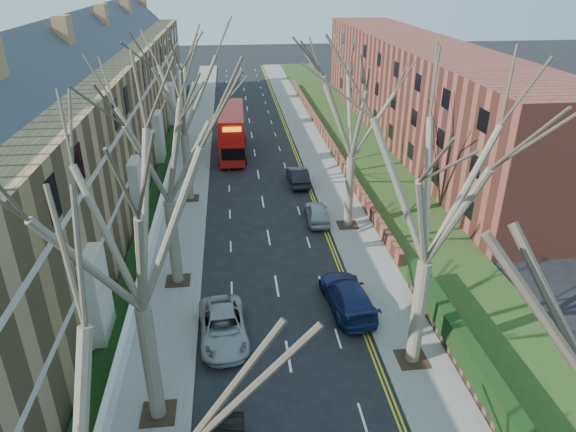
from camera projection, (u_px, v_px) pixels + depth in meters
name	position (u px, v px, depth m)	size (l,w,h in m)	color
pavement_left	(194.00, 154.00, 50.54)	(3.00, 102.00, 0.12)	slate
pavement_right	(314.00, 150.00, 51.74)	(3.00, 102.00, 0.12)	slate
terrace_left	(84.00, 125.00, 40.23)	(9.70, 78.00, 13.60)	olive
flats_right	(416.00, 90.00, 54.33)	(13.97, 54.00, 10.00)	brown
front_wall_left	(168.00, 180.00, 42.97)	(0.30, 78.00, 1.00)	white
grass_verge_right	(358.00, 148.00, 52.16)	(6.00, 102.00, 0.06)	#223914
tree_left_mid	(127.00, 205.00, 16.91)	(10.50, 10.50, 14.71)	#6C614D
tree_left_far	(161.00, 129.00, 25.99)	(10.15, 10.15, 14.22)	#6C614D
tree_left_dist	(179.00, 78.00, 36.59)	(10.50, 10.50, 14.71)	#6C614D
tree_right_mid	(437.00, 170.00, 19.85)	(10.50, 10.50, 14.71)	#6C614D
tree_right_far	(355.00, 97.00, 32.51)	(10.15, 10.15, 14.22)	#6C614D
double_decker_bus	(232.00, 133.00, 50.01)	(2.77, 10.29, 4.31)	#BB100D
car_left_far	(223.00, 327.00, 25.22)	(2.27, 4.93, 1.37)	#99999E
car_right_near	(348.00, 296.00, 27.49)	(2.14, 5.26, 1.53)	#162350
car_right_mid	(317.00, 213.00, 37.04)	(1.59, 3.94, 1.34)	#9DA2A6
car_right_far	(298.00, 176.00, 43.43)	(1.52, 4.35, 1.43)	black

